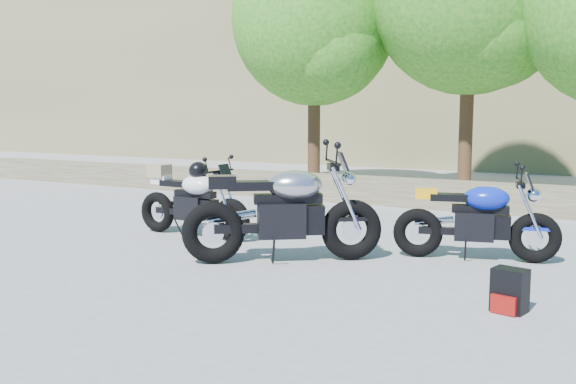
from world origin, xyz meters
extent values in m
plane|color=gray|center=(0.00, 0.00, 0.00)|extent=(90.00, 90.00, 0.00)
cube|color=brown|center=(0.00, 5.50, 0.25)|extent=(22.00, 0.55, 0.50)
cylinder|color=#382314|center=(-2.50, 7.20, 1.51)|extent=(0.28, 0.28, 3.02)
sphere|color=#1E6B17|center=(-2.50, 7.20, 3.78)|extent=(3.67, 3.67, 3.67)
sphere|color=#1E6B17|center=(-2.00, 6.90, 3.13)|extent=(2.38, 2.38, 2.38)
cylinder|color=#382314|center=(0.80, 7.60, 1.68)|extent=(0.28, 0.28, 3.36)
sphere|color=#1E6B17|center=(1.30, 7.30, 3.48)|extent=(2.64, 2.64, 2.64)
torus|color=black|center=(1.05, 0.99, 0.36)|extent=(0.69, 0.56, 0.71)
torus|color=black|center=(-0.26, 0.06, 0.36)|extent=(0.69, 0.56, 0.71)
cylinder|color=silver|center=(1.05, 0.99, 0.36)|extent=(0.23, 0.18, 0.25)
cylinder|color=silver|center=(-0.26, 0.06, 0.36)|extent=(0.23, 0.18, 0.25)
cube|color=black|center=(0.37, 0.52, 0.49)|extent=(0.63, 0.58, 0.40)
cube|color=black|center=(0.44, 0.56, 0.74)|extent=(0.74, 0.60, 0.11)
ellipsoid|color=#ADADB2|center=(0.50, 0.61, 0.89)|extent=(0.77, 0.72, 0.34)
cube|color=black|center=(0.10, 0.32, 0.89)|extent=(0.60, 0.52, 0.10)
cube|color=black|center=(-0.17, 0.13, 0.94)|extent=(0.38, 0.36, 0.15)
cylinder|color=black|center=(0.87, 0.86, 1.15)|extent=(0.45, 0.62, 0.04)
sphere|color=silver|center=(1.01, 0.97, 0.96)|extent=(0.20, 0.20, 0.20)
torus|color=black|center=(-0.79, 1.23, 0.29)|extent=(0.59, 0.17, 0.58)
torus|color=black|center=(-2.10, 1.29, 0.29)|extent=(0.59, 0.17, 0.58)
cylinder|color=silver|center=(-0.79, 1.23, 0.29)|extent=(0.20, 0.05, 0.20)
cylinder|color=silver|center=(-2.10, 1.29, 0.29)|extent=(0.20, 0.05, 0.20)
cube|color=black|center=(-1.46, 1.26, 0.40)|extent=(0.45, 0.29, 0.33)
cube|color=black|center=(-1.40, 1.26, 0.60)|extent=(0.64, 0.17, 0.09)
ellipsoid|color=silver|center=(-1.34, 1.25, 0.73)|extent=(0.54, 0.38, 0.28)
cube|color=black|center=(-1.74, 1.27, 0.73)|extent=(0.46, 0.22, 0.08)
cube|color=silver|center=(-2.01, 1.28, 0.76)|extent=(0.26, 0.19, 0.12)
cylinder|color=black|center=(-0.97, 1.24, 0.94)|extent=(0.06, 0.60, 0.03)
sphere|color=silver|center=(-0.83, 1.23, 0.78)|extent=(0.16, 0.16, 0.16)
ellipsoid|color=black|center=(-1.34, 1.25, 0.93)|extent=(0.27, 0.28, 0.24)
cube|color=#8D7652|center=(-2.05, 1.29, 0.89)|extent=(0.28, 0.25, 0.18)
torus|color=black|center=(2.96, 1.84, 0.29)|extent=(0.60, 0.28, 0.59)
torus|color=black|center=(1.68, 1.52, 0.29)|extent=(0.60, 0.28, 0.59)
cylinder|color=silver|center=(2.96, 1.84, 0.29)|extent=(0.20, 0.08, 0.20)
cylinder|color=silver|center=(1.68, 1.52, 0.29)|extent=(0.20, 0.08, 0.20)
cube|color=black|center=(2.30, 1.67, 0.40)|extent=(0.49, 0.37, 0.33)
cube|color=black|center=(2.37, 1.69, 0.60)|extent=(0.66, 0.30, 0.09)
ellipsoid|color=#0B21B1|center=(2.43, 1.71, 0.73)|extent=(0.60, 0.47, 0.28)
cube|color=black|center=(2.04, 1.61, 0.73)|extent=(0.49, 0.31, 0.08)
cube|color=#F0A30C|center=(1.77, 1.54, 0.77)|extent=(0.29, 0.24, 0.12)
cylinder|color=black|center=(2.78, 1.80, 0.94)|extent=(0.18, 0.59, 0.03)
sphere|color=silver|center=(2.92, 1.83, 0.79)|extent=(0.16, 0.16, 0.16)
cube|color=black|center=(3.03, -0.18, 0.19)|extent=(0.32, 0.26, 0.38)
cube|color=maroon|center=(3.00, -0.30, 0.09)|extent=(0.22, 0.09, 0.16)
camera|label=1|loc=(3.91, -5.84, 1.72)|focal=40.00mm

